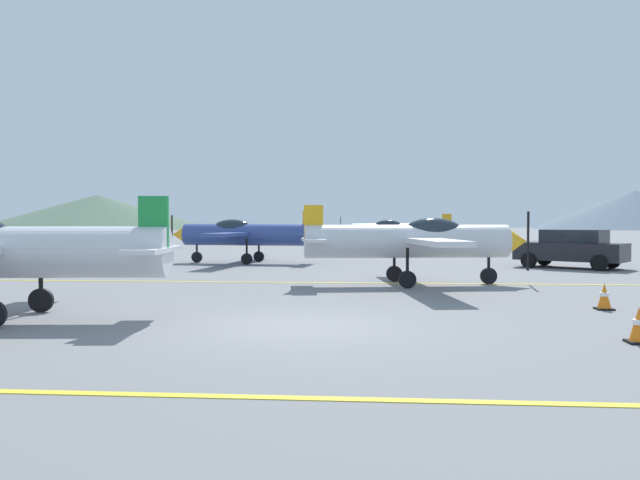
{
  "coord_description": "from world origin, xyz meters",
  "views": [
    {
      "loc": [
        1.31,
        -11.39,
        1.94
      ],
      "look_at": [
        -0.7,
        14.0,
        1.2
      ],
      "focal_mm": 34.9,
      "sensor_mm": 36.0,
      "label": 1
    }
  ],
  "objects_px": {
    "airplane_back": "(397,231)",
    "traffic_cone_side": "(604,297)",
    "airplane_mid": "(415,240)",
    "traffic_cone_front": "(639,325)",
    "airplane_far": "(244,234)",
    "car_sedan": "(571,248)"
  },
  "relations": [
    {
      "from": "traffic_cone_side",
      "to": "car_sedan",
      "type": "bearing_deg",
      "value": 75.5
    },
    {
      "from": "airplane_far",
      "to": "car_sedan",
      "type": "bearing_deg",
      "value": -8.13
    },
    {
      "from": "airplane_mid",
      "to": "traffic_cone_side",
      "type": "bearing_deg",
      "value": -54.0
    },
    {
      "from": "airplane_far",
      "to": "traffic_cone_side",
      "type": "distance_m",
      "value": 18.48
    },
    {
      "from": "airplane_far",
      "to": "car_sedan",
      "type": "distance_m",
      "value": 14.53
    },
    {
      "from": "traffic_cone_front",
      "to": "traffic_cone_side",
      "type": "xyz_separation_m",
      "value": [
        0.88,
        3.87,
        0.0
      ]
    },
    {
      "from": "airplane_far",
      "to": "traffic_cone_front",
      "type": "height_order",
      "value": "airplane_far"
    },
    {
      "from": "traffic_cone_front",
      "to": "car_sedan",
      "type": "bearing_deg",
      "value": 75.89
    },
    {
      "from": "airplane_far",
      "to": "traffic_cone_side",
      "type": "xyz_separation_m",
      "value": [
        11.09,
        -14.74,
        -1.09
      ]
    },
    {
      "from": "airplane_far",
      "to": "traffic_cone_side",
      "type": "relative_size",
      "value": 13.92
    },
    {
      "from": "airplane_mid",
      "to": "traffic_cone_front",
      "type": "bearing_deg",
      "value": -72.33
    },
    {
      "from": "car_sedan",
      "to": "traffic_cone_front",
      "type": "height_order",
      "value": "car_sedan"
    },
    {
      "from": "airplane_back",
      "to": "traffic_cone_side",
      "type": "xyz_separation_m",
      "value": [
        3.43,
        -25.64,
        -1.09
      ]
    },
    {
      "from": "airplane_back",
      "to": "car_sedan",
      "type": "xyz_separation_m",
      "value": [
        6.71,
        -12.95,
        -0.54
      ]
    },
    {
      "from": "airplane_mid",
      "to": "traffic_cone_front",
      "type": "xyz_separation_m",
      "value": [
        2.89,
        -9.06,
        -1.09
      ]
    },
    {
      "from": "airplane_far",
      "to": "traffic_cone_front",
      "type": "relative_size",
      "value": 13.92
    },
    {
      "from": "airplane_back",
      "to": "airplane_far",
      "type": "bearing_deg",
      "value": -125.09
    },
    {
      "from": "airplane_back",
      "to": "traffic_cone_side",
      "type": "bearing_deg",
      "value": -82.37
    },
    {
      "from": "traffic_cone_front",
      "to": "airplane_mid",
      "type": "bearing_deg",
      "value": 107.67
    },
    {
      "from": "airplane_mid",
      "to": "traffic_cone_side",
      "type": "xyz_separation_m",
      "value": [
        3.77,
        -5.18,
        -1.09
      ]
    },
    {
      "from": "airplane_back",
      "to": "traffic_cone_side",
      "type": "relative_size",
      "value": 13.85
    },
    {
      "from": "airplane_back",
      "to": "traffic_cone_side",
      "type": "height_order",
      "value": "airplane_back"
    }
  ]
}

